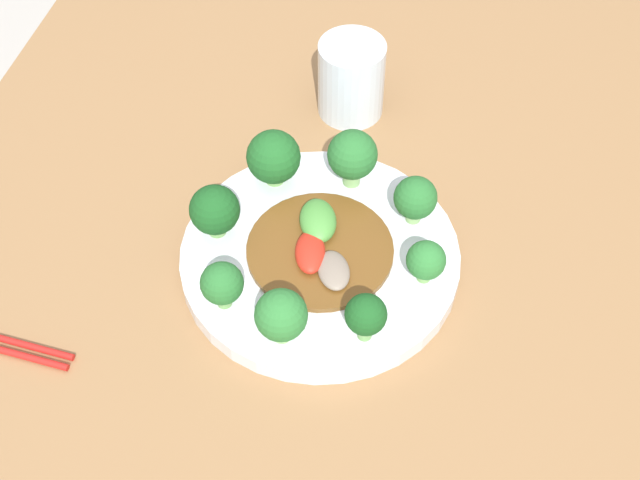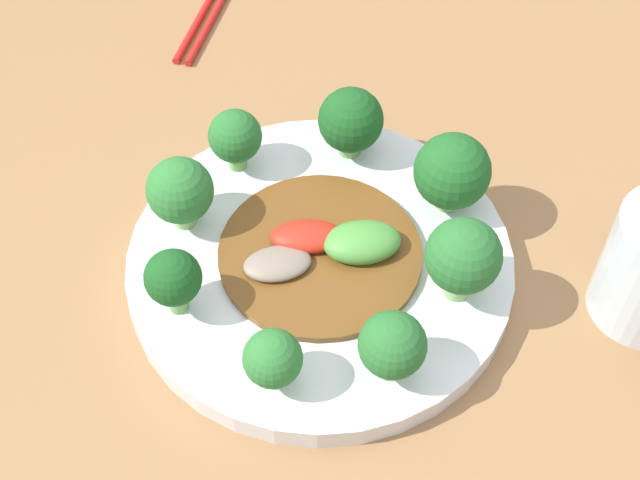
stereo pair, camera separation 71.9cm
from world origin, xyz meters
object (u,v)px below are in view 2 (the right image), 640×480
at_px(broccoli_west, 180,191).
at_px(broccoli_east, 463,257).
at_px(stirfry_center, 324,250).
at_px(broccoli_northwest, 235,137).
at_px(plate, 320,264).
at_px(broccoli_north, 351,121).
at_px(broccoli_southeast, 392,346).
at_px(broccoli_northeast, 452,172).
at_px(broccoli_southwest, 173,279).
at_px(broccoli_south, 273,359).

bearing_deg(broccoli_west, broccoli_east, -6.03).
bearing_deg(broccoli_east, stirfry_center, 173.16).
bearing_deg(broccoli_northwest, stirfry_center, -41.03).
xyz_separation_m(broccoli_east, broccoli_northwest, (-0.19, 0.09, -0.01)).
height_order(broccoli_west, broccoli_northwest, broccoli_west).
relative_size(plate, broccoli_north, 4.71).
bearing_deg(broccoli_southeast, stirfry_center, 126.25).
bearing_deg(broccoli_north, broccoli_southeast, -71.72).
bearing_deg(broccoli_northeast, broccoli_north, 155.24).
xyz_separation_m(broccoli_north, broccoli_southeast, (0.07, -0.20, -0.00)).
height_order(broccoli_northwest, stirfry_center, broccoli_northwest).
bearing_deg(broccoli_southeast, broccoli_northwest, 132.82).
distance_m(broccoli_west, stirfry_center, 0.12).
distance_m(broccoli_southwest, broccoli_south, 0.09).
bearing_deg(broccoli_southwest, broccoli_northeast, 37.93).
relative_size(plate, stirfry_center, 1.90).
bearing_deg(broccoli_west, plate, -6.01).
bearing_deg(broccoli_southwest, broccoli_west, 104.03).
bearing_deg(broccoli_west, broccoli_north, 42.25).
distance_m(broccoli_north, broccoli_west, 0.15).
distance_m(plate, broccoli_northwest, 0.12).
relative_size(broccoli_northeast, broccoli_east, 0.94).
bearing_deg(broccoli_south, broccoli_northeast, 62.37).
xyz_separation_m(broccoli_northeast, broccoli_southeast, (-0.02, -0.16, -0.00)).
height_order(broccoli_east, broccoli_northwest, broccoli_east).
relative_size(broccoli_northwest, stirfry_center, 0.36).
bearing_deg(plate, broccoli_south, -94.33).
bearing_deg(plate, broccoli_west, 173.99).
xyz_separation_m(plate, broccoli_southwest, (-0.09, -0.07, 0.04)).
bearing_deg(plate, broccoli_southeast, -52.26).
distance_m(broccoli_northeast, broccoli_east, 0.09).
distance_m(broccoli_southwest, broccoli_southeast, 0.16).
xyz_separation_m(broccoli_west, broccoli_northwest, (0.02, 0.07, -0.00)).
height_order(plate, stirfry_center, stirfry_center).
bearing_deg(broccoli_northeast, broccoli_southeast, -97.28).
bearing_deg(broccoli_northeast, plate, -140.30).
height_order(broccoli_north, broccoli_southwest, broccoli_north).
xyz_separation_m(broccoli_south, broccoli_northwest, (-0.08, 0.19, 0.00)).
relative_size(broccoli_north, broccoli_northwest, 1.12).
bearing_deg(broccoli_northwest, broccoli_north, 21.88).
bearing_deg(broccoli_east, broccoli_northwest, 154.93).
xyz_separation_m(broccoli_north, stirfry_center, (0.00, -0.11, -0.03)).
bearing_deg(broccoli_southwest, stirfry_center, 35.80).
bearing_deg(broccoli_north, broccoli_south, -92.51).
bearing_deg(broccoli_northeast, broccoli_west, -162.78).
bearing_deg(broccoli_southwest, broccoli_northwest, 87.98).
distance_m(plate, broccoli_west, 0.12).
bearing_deg(broccoli_south, broccoli_northwest, 112.21).
relative_size(broccoli_west, broccoli_southeast, 1.08).
bearing_deg(stirfry_center, broccoli_southeast, -53.75).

